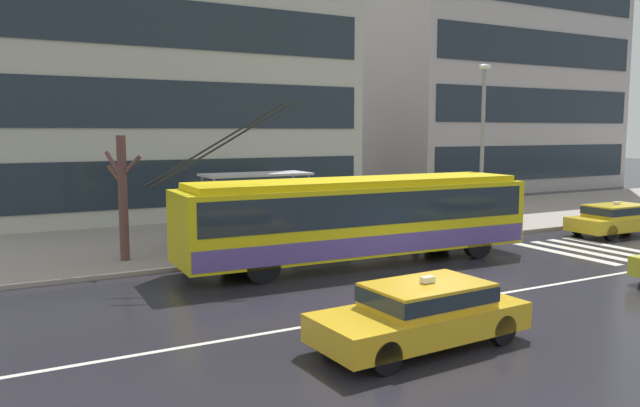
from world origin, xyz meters
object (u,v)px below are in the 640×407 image
Objects in this scene: bus_shelter at (254,192)px; pedestrian_walking_past at (415,194)px; pedestrian_approaching_curb at (183,206)px; street_lamp at (483,134)px; taxi_ahead_of_bus at (618,218)px; trolleybus at (359,217)px; taxi_oncoming_near at (423,311)px; pedestrian_at_shelter at (394,192)px; street_tree_bare at (123,194)px.

bus_shelter reaches higher than pedestrian_walking_past.
pedestrian_approaching_curb is 0.29× the size of street_lamp.
taxi_ahead_of_bus is 8.66m from pedestrian_walking_past.
trolleybus is at bearing -61.91° from bus_shelter.
taxi_oncoming_near is at bearing -81.99° from pedestrian_approaching_curb.
bus_shelter is at bearing 118.09° from trolleybus.
pedestrian_at_shelter is 1.01× the size of pedestrian_walking_past.
taxi_oncoming_near is 0.98× the size of taxi_ahead_of_bus.
trolleybus is 7.84m from taxi_oncoming_near.
street_lamp is (10.35, 9.49, 3.46)m from taxi_oncoming_near.
bus_shelter is at bearing 5.28° from street_tree_bare.
pedestrian_walking_past is (4.57, 3.09, 0.25)m from trolleybus.
bus_shelter is at bearing 173.22° from pedestrian_walking_past.
taxi_ahead_of_bus is 1.20× the size of bus_shelter.
taxi_oncoming_near is at bearing -94.82° from bus_shelter.
taxi_oncoming_near is 12.81m from pedestrian_walking_past.
trolleybus is 4.43m from bus_shelter.
taxi_ahead_of_bus is at bearing 23.79° from taxi_oncoming_near.
trolleybus is at bearing -145.94° from pedestrian_walking_past.
pedestrian_approaching_curb is at bearing 18.55° from street_tree_bare.
taxi_ahead_of_bus is (12.42, -0.39, -0.83)m from trolleybus.
taxi_oncoming_near is 1.17× the size of bus_shelter.
taxi_oncoming_near is 0.66× the size of street_lamp.
bus_shelter is 0.57× the size of street_lamp.
pedestrian_walking_past reaches higher than taxi_ahead_of_bus.
street_lamp is (11.95, -1.88, 2.49)m from pedestrian_approaching_curb.
pedestrian_at_shelter is (6.55, 0.52, -0.37)m from bus_shelter.
bus_shelter reaches higher than taxi_oncoming_near.
trolleybus is 6.21m from pedestrian_approaching_curb.
pedestrian_at_shelter is 1.31m from pedestrian_walking_past.
trolleybus is at bearing -27.00° from street_tree_bare.
taxi_oncoming_near is at bearing -156.21° from taxi_ahead_of_bus.
bus_shelter is 9.77m from street_lamp.
street_lamp is (9.41, -1.58, 2.07)m from bus_shelter.
street_lamp is at bearing -15.99° from pedestrian_walking_past.
taxi_oncoming_near is at bearing -126.37° from pedestrian_walking_past.
trolleybus is 12.46m from taxi_ahead_of_bus.
trolleybus reaches higher than pedestrian_approaching_curb.
trolleybus reaches higher than pedestrian_at_shelter.
street_lamp is at bearing 152.12° from taxi_ahead_of_bus.
taxi_ahead_of_bus is 6.71m from street_lamp.
trolleybus is 7.62m from street_tree_bare.
street_tree_bare reaches higher than pedestrian_at_shelter.
street_tree_bare is at bearing -175.17° from pedestrian_at_shelter.
pedestrian_walking_past is 3.75m from street_lamp.
street_lamp is at bearing -4.67° from street_tree_bare.
pedestrian_at_shelter is (-7.94, 4.79, 1.02)m from taxi_ahead_of_bus.
trolleybus is 6.20× the size of pedestrian_at_shelter.
taxi_ahead_of_bus is at bearing -16.42° from bus_shelter.
street_tree_bare is (-19.18, 3.84, 1.58)m from taxi_ahead_of_bus.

